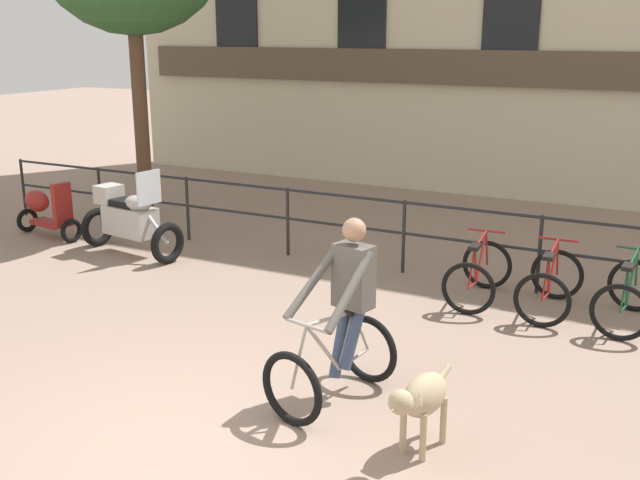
# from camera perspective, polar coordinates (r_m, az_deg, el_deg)

# --- Properties ---
(ground_plane) EXTENTS (60.00, 60.00, 0.00)m
(ground_plane) POSITION_cam_1_polar(r_m,az_deg,el_deg) (6.55, -10.99, -15.18)
(ground_plane) COLOR gray
(canal_railing) EXTENTS (15.05, 0.05, 1.05)m
(canal_railing) POSITION_cam_1_polar(r_m,az_deg,el_deg) (10.53, 6.42, 1.20)
(canal_railing) COLOR #232326
(canal_railing) RESTS_ON ground_plane
(cyclist_with_bike) EXTENTS (0.92, 1.29, 1.70)m
(cyclist_with_bike) POSITION_cam_1_polar(r_m,az_deg,el_deg) (6.89, 1.65, -6.15)
(cyclist_with_bike) COLOR black
(cyclist_with_bike) RESTS_ON ground_plane
(dog) EXTENTS (0.37, 0.94, 0.68)m
(dog) POSITION_cam_1_polar(r_m,az_deg,el_deg) (6.19, 7.72, -11.85)
(dog) COLOR tan
(dog) RESTS_ON ground_plane
(parked_motorcycle) EXTENTS (1.79, 0.87, 1.35)m
(parked_motorcycle) POSITION_cam_1_polar(r_m,az_deg,el_deg) (11.75, -14.31, 1.59)
(parked_motorcycle) COLOR black
(parked_motorcycle) RESTS_ON ground_plane
(parked_bicycle_near_lamp) EXTENTS (0.72, 1.14, 0.86)m
(parked_bicycle_near_lamp) POSITION_cam_1_polar(r_m,az_deg,el_deg) (9.66, 11.95, -2.56)
(parked_bicycle_near_lamp) COLOR black
(parked_bicycle_near_lamp) RESTS_ON ground_plane
(parked_bicycle_mid_left) EXTENTS (0.68, 1.12, 0.86)m
(parked_bicycle_mid_left) POSITION_cam_1_polar(r_m,az_deg,el_deg) (9.48, 17.12, -3.27)
(parked_bicycle_mid_left) COLOR black
(parked_bicycle_mid_left) RESTS_ON ground_plane
(parked_bicycle_mid_right) EXTENTS (0.73, 1.15, 0.86)m
(parked_bicycle_mid_right) POSITION_cam_1_polar(r_m,az_deg,el_deg) (9.39, 22.44, -3.98)
(parked_bicycle_mid_right) COLOR black
(parked_bicycle_mid_right) RESTS_ON ground_plane
(parked_scooter) EXTENTS (1.32, 0.58, 0.96)m
(parked_scooter) POSITION_cam_1_polar(r_m,az_deg,el_deg) (13.20, -20.17, 2.18)
(parked_scooter) COLOR black
(parked_scooter) RESTS_ON ground_plane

